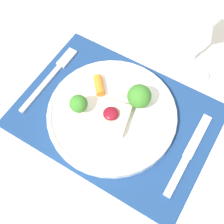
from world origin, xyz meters
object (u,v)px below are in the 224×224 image
(dinner_plate, at_px, (113,113))
(knife, at_px, (186,159))
(wine_glass_near, at_px, (205,24))
(spoon, at_px, (191,70))
(fork, at_px, (53,74))

(dinner_plate, height_order, knife, dinner_plate)
(knife, xyz_separation_m, wine_glass_near, (-0.10, 0.25, 0.12))
(dinner_plate, bearing_deg, wine_glass_near, 69.17)
(wine_glass_near, bearing_deg, spoon, -73.06)
(spoon, bearing_deg, dinner_plate, -113.03)
(fork, height_order, knife, knife)
(fork, bearing_deg, dinner_plate, -8.15)
(dinner_plate, relative_size, knife, 1.38)
(dinner_plate, relative_size, fork, 1.38)
(wine_glass_near, bearing_deg, fork, -141.47)
(dinner_plate, height_order, spoon, dinner_plate)
(fork, bearing_deg, wine_glass_near, 36.79)
(knife, xyz_separation_m, spoon, (-0.09, 0.22, 0.00))
(knife, distance_m, spoon, 0.24)
(dinner_plate, bearing_deg, knife, -3.22)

